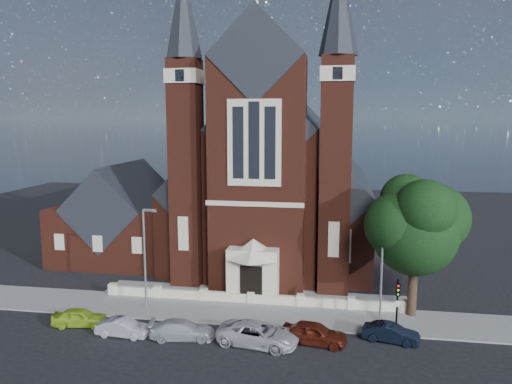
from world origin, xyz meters
TOP-DOWN VIEW (x-y plane):
  - ground at (0.00, 15.00)m, footprint 120.00×120.00m
  - pavement_strip at (0.00, 4.50)m, footprint 60.00×5.00m
  - forecourt_paving at (0.00, 8.50)m, footprint 26.00×3.00m
  - forecourt_wall at (0.00, 6.50)m, footprint 24.00×0.40m
  - church at (-0.00, 22.94)m, footprint 20.01×34.90m
  - parish_hall at (-16.00, 18.00)m, footprint 12.00×12.20m
  - street_tree at (12.60, 5.71)m, footprint 6.40×6.60m
  - street_lamp_left at (-7.91, 4.00)m, footprint 1.16×0.22m
  - street_lamp_right at (10.09, 4.00)m, footprint 1.16×0.22m
  - traffic_signal at (11.00, 2.43)m, footprint 0.28×0.42m
  - car_lime_van at (-11.56, 0.16)m, footprint 4.09×2.23m
  - car_silver_a at (-7.72, -0.93)m, footprint 3.78×1.45m
  - car_silver_b at (-3.54, -0.66)m, footprint 4.69×2.46m
  - car_white_suv at (1.73, -0.74)m, footprint 5.81×3.37m
  - car_dark_red at (5.42, 0.04)m, footprint 4.58×2.37m
  - car_navy at (10.52, 1.18)m, footprint 3.96×2.12m

SIDE VIEW (x-z plane):
  - ground at x=0.00m, z-range 0.00..0.00m
  - pavement_strip at x=0.00m, z-range -0.06..0.06m
  - forecourt_paving at x=0.00m, z-range -0.07..0.07m
  - forecourt_wall at x=0.00m, z-range -0.45..0.45m
  - car_silver_a at x=-7.72m, z-range 0.00..1.23m
  - car_navy at x=10.52m, z-range 0.00..1.24m
  - car_silver_b at x=-3.54m, z-range 0.00..1.30m
  - car_lime_van at x=-11.56m, z-range 0.00..1.32m
  - car_dark_red at x=5.42m, z-range 0.00..1.49m
  - car_white_suv at x=1.73m, z-range 0.00..1.52m
  - traffic_signal at x=11.00m, z-range 0.58..4.58m
  - parish_hall at x=-16.00m, z-range -1.11..9.13m
  - street_lamp_left at x=-7.91m, z-range 0.55..8.64m
  - street_lamp_right at x=10.09m, z-range 0.55..8.64m
  - street_tree at x=12.60m, z-range 1.61..12.31m
  - church at x=0.00m, z-range -6.41..22.79m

